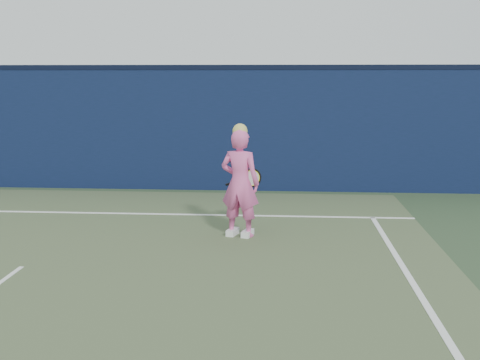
{
  "coord_description": "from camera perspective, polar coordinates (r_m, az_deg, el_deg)",
  "views": [
    {
      "loc": [
        3.28,
        -6.05,
        2.4
      ],
      "look_at": [
        2.64,
        2.71,
        0.86
      ],
      "focal_mm": 45.0,
      "sensor_mm": 36.0,
      "label": 1
    }
  ],
  "objects": [
    {
      "name": "backstop_wall",
      "position": [
        13.03,
        -10.45,
        4.73
      ],
      "size": [
        24.0,
        0.4,
        2.5
      ],
      "primitive_type": "cube",
      "color": "#0B1734",
      "rests_on": "ground"
    },
    {
      "name": "racket",
      "position": [
        9.39,
        0.98,
        0.16
      ],
      "size": [
        0.58,
        0.16,
        0.31
      ],
      "rotation": [
        0.0,
        0.0,
        0.01
      ],
      "color": "black",
      "rests_on": "ground"
    },
    {
      "name": "wall_cap",
      "position": [
        12.98,
        -10.63,
        10.45
      ],
      "size": [
        24.0,
        0.42,
        0.1
      ],
      "primitive_type": "cube",
      "color": "black",
      "rests_on": "backstop_wall"
    },
    {
      "name": "player",
      "position": [
        8.93,
        0.0,
        -0.26
      ],
      "size": [
        0.67,
        0.53,
        1.7
      ],
      "rotation": [
        0.0,
        0.0,
        2.87
      ],
      "color": "pink",
      "rests_on": "ground"
    }
  ]
}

